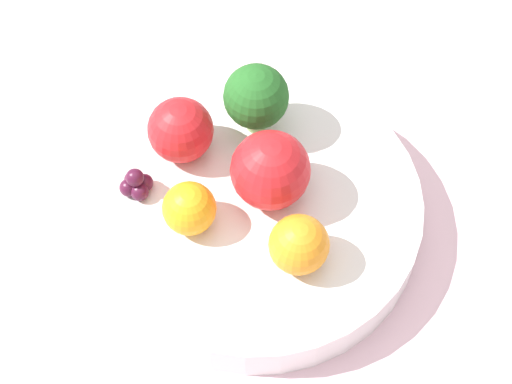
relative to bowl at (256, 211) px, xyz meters
name	(u,v)px	position (x,y,z in m)	size (l,w,h in m)	color
ground_plane	(256,235)	(0.00, 0.00, -0.04)	(6.00, 6.00, 0.00)	gray
table_surface	(256,229)	(0.00, 0.00, -0.03)	(1.20, 1.20, 0.02)	silver
bowl	(256,211)	(0.00, 0.00, 0.00)	(0.26, 0.26, 0.04)	white
broccoli	(256,97)	(0.06, -0.04, 0.05)	(0.05, 0.05, 0.06)	#8CB76B
apple_red	(181,130)	(0.07, 0.03, 0.04)	(0.05, 0.05, 0.05)	red
apple_green	(267,166)	(0.00, -0.01, 0.05)	(0.06, 0.06, 0.06)	red
orange_front	(189,208)	(0.01, 0.05, 0.04)	(0.04, 0.04, 0.04)	orange
orange_back	(301,244)	(-0.06, 0.00, 0.04)	(0.04, 0.04, 0.04)	orange
grape_cluster	(136,184)	(0.05, 0.08, 0.03)	(0.03, 0.03, 0.03)	#47142D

